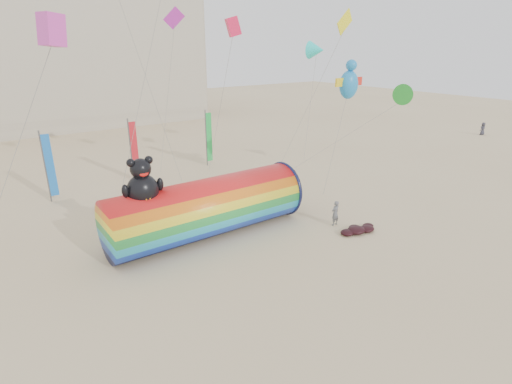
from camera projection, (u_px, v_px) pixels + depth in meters
ground at (264, 240)px, 23.23m from camera, size 160.00×160.00×0.00m
windsock_assembly at (207, 206)px, 23.27m from camera, size 11.79×3.59×5.43m
kite_handler at (335, 213)px, 24.85m from camera, size 0.62×0.43×1.61m
fabric_bundle at (358, 229)px, 24.10m from camera, size 2.62×1.35×0.41m
festival_banners at (137, 150)px, 32.58m from camera, size 14.42×1.70×5.20m
flying_kites at (250, 11)px, 24.03m from camera, size 25.76×12.85×10.52m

